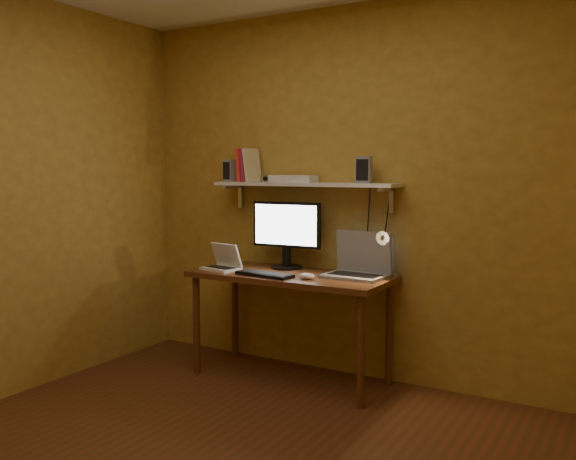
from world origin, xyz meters
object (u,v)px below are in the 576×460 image
Objects in this scene: laptop at (359,265)px; speaker_right at (364,170)px; mouse at (307,276)px; speaker_left at (231,171)px; netbook at (223,262)px; wall_shelf at (304,185)px; desk at (290,286)px; shelf_camera at (266,179)px; monitor at (286,231)px; keyboard at (265,274)px; router at (294,179)px; desk_lamp at (387,248)px.

speaker_right is (0.00, 0.06, 0.64)m from laptop.
speaker_left is at bearing 151.28° from mouse.
wall_shelf is at bearing 42.18° from netbook.
desk is 3.38× the size of laptop.
shelf_camera is at bearing -177.86° from laptop.
monitor is 1.31× the size of keyboard.
monitor is at bearing 178.31° from laptop.
router is (-0.28, 0.32, 0.63)m from mouse.
speaker_left is at bearing 150.68° from keyboard.
speaker_left reaches higher than router.
netbook is 0.93× the size of router.
desk_lamp is (1.15, 0.23, 0.16)m from netbook.
laptop is at bearing 24.84° from netbook.
speaker_right reaches higher than mouse.
desk is 0.76m from router.
desk_lamp is 1.21× the size of router.
keyboard is 0.97m from speaker_right.
desk is 0.22m from keyboard.
netbook is 2.66× the size of mouse.
desk_lamp is at bearing 1.52° from laptop.
keyboard is 2.45× the size of speaker_left.
mouse is 0.65× the size of speaker_left.
shelf_camera is (-0.18, 0.31, 0.64)m from keyboard.
desk_lamp is 2.08× the size of speaker_right.
laptop reaches higher than desk.
laptop is at bearing -0.50° from shelf_camera.
speaker_right is at bearing 44.94° from mouse.
monitor is at bearing 14.66° from shelf_camera.
router is (0.02, 0.36, 0.64)m from keyboard.
shelf_camera is (-0.74, -0.05, -0.06)m from speaker_right.
router reaches higher than desk_lamp.
router reaches higher than keyboard.
speaker_right reaches higher than keyboard.
keyboard is 1.33× the size of router.
mouse is at bearing -7.46° from speaker_left.
speaker_left is at bearing 173.78° from monitor.
mouse is at bearing 13.45° from keyboard.
speaker_left is (-1.30, 0.08, 0.50)m from desk_lamp.
netbook reaches higher than desk.
desk_lamp is 1.04m from shelf_camera.
speaker_right is at bearing 22.01° from desk.
desk is at bearing -90.00° from wall_shelf.
keyboard is (-0.10, -0.37, -0.60)m from wall_shelf.
wall_shelf reaches higher than desk.
mouse reaches higher than keyboard.
speaker_right is (0.46, 0.19, 0.80)m from desk.
netbook is 0.70× the size of keyboard.
desk_lamp is (0.79, -0.05, -0.06)m from monitor.
keyboard is at bearing -119.29° from desk.
speaker_left is 0.54× the size of router.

